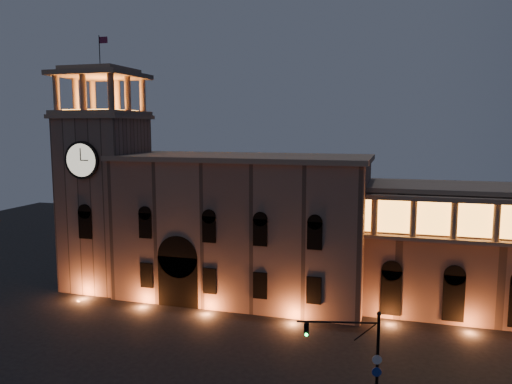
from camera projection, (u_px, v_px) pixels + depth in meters
ground at (185, 383)px, 41.15m from camera, size 160.00×160.00×0.00m
government_building at (242, 227)px, 61.47m from camera, size 30.80×12.80×17.60m
clock_tower at (105, 192)px, 65.14m from camera, size 9.80×9.80×32.40m
traffic_light at (363, 364)px, 35.18m from camera, size 5.90×1.68×8.26m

